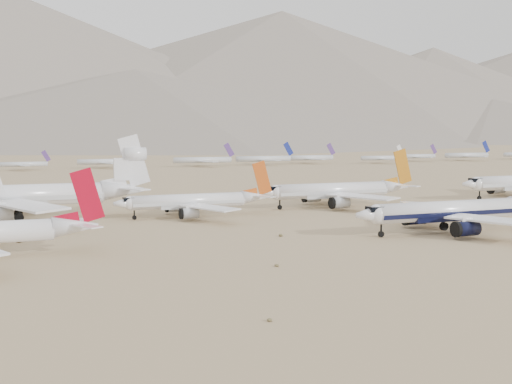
% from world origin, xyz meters
% --- Properties ---
extents(ground, '(7000.00, 7000.00, 0.00)m').
position_xyz_m(ground, '(0.00, 0.00, 0.00)').
color(ground, '#9B805A').
rests_on(ground, ground).
extents(main_airliner, '(51.04, 49.85, 18.01)m').
position_xyz_m(main_airliner, '(10.15, 5.23, 4.95)').
color(main_airliner, white).
rests_on(main_airliner, ground).
extents(row2_gold_tail, '(50.52, 49.41, 17.99)m').
position_xyz_m(row2_gold_tail, '(9.33, 60.01, 5.03)').
color(row2_gold_tail, white).
rests_on(row2_gold_tail, ground).
extents(row2_orange_tail, '(42.65, 41.72, 15.21)m').
position_xyz_m(row2_orange_tail, '(-38.86, 53.77, 4.27)').
color(row2_orange_tail, white).
rests_on(row2_orange_tail, ground).
extents(row2_white_trijet, '(64.26, 62.80, 22.77)m').
position_xyz_m(row2_white_trijet, '(-82.65, 64.60, 6.59)').
color(row2_white_trijet, white).
rests_on(row2_white_trijet, ground).
extents(distant_storage_row, '(661.48, 56.76, 14.36)m').
position_xyz_m(distant_storage_row, '(50.43, 300.36, 4.34)').
color(distant_storage_row, silver).
rests_on(distant_storage_row, ground).
extents(mountain_range, '(7354.00, 3024.00, 470.00)m').
position_xyz_m(mountain_range, '(70.18, 1648.01, 190.32)').
color(mountain_range, slate).
rests_on(mountain_range, ground).
extents(foothills, '(4637.50, 1395.00, 155.00)m').
position_xyz_m(foothills, '(526.68, 1100.00, 67.15)').
color(foothills, slate).
rests_on(foothills, ground).
extents(desert_scrub, '(219.83, 121.67, 0.63)m').
position_xyz_m(desert_scrub, '(-26.91, -24.06, 0.28)').
color(desert_scrub, brown).
rests_on(desert_scrub, ground).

